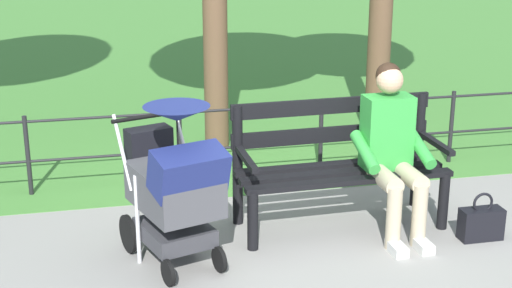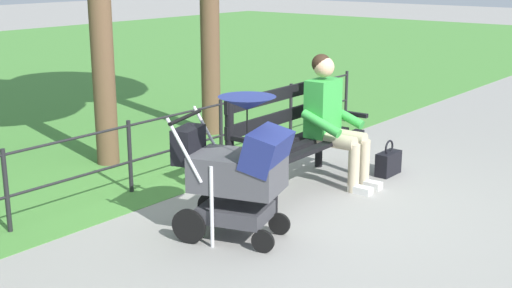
{
  "view_description": "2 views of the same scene",
  "coord_description": "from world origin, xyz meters",
  "px_view_note": "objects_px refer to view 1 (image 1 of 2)",
  "views": [
    {
      "loc": [
        1.38,
        5.17,
        2.46
      ],
      "look_at": [
        0.23,
        -0.01,
        0.72
      ],
      "focal_mm": 53.91,
      "sensor_mm": 36.0,
      "label": 1
    },
    {
      "loc": [
        4.69,
        3.57,
        2.11
      ],
      "look_at": [
        0.41,
        0.12,
        0.65
      ],
      "focal_mm": 47.68,
      "sensor_mm": 36.0,
      "label": 2
    }
  ],
  "objects_px": {
    "park_bench": "(338,158)",
    "handbag": "(481,223)",
    "person_on_bench": "(392,146)",
    "stroller": "(175,183)"
  },
  "relations": [
    {
      "from": "park_bench",
      "to": "person_on_bench",
      "type": "distance_m",
      "value": 0.44
    },
    {
      "from": "park_bench",
      "to": "handbag",
      "type": "height_order",
      "value": "park_bench"
    },
    {
      "from": "park_bench",
      "to": "handbag",
      "type": "relative_size",
      "value": 4.36
    },
    {
      "from": "park_bench",
      "to": "person_on_bench",
      "type": "height_order",
      "value": "person_on_bench"
    },
    {
      "from": "person_on_bench",
      "to": "handbag",
      "type": "distance_m",
      "value": 0.88
    },
    {
      "from": "person_on_bench",
      "to": "stroller",
      "type": "height_order",
      "value": "person_on_bench"
    },
    {
      "from": "person_on_bench",
      "to": "handbag",
      "type": "xyz_separation_m",
      "value": [
        -0.61,
        0.31,
        -0.55
      ]
    },
    {
      "from": "park_bench",
      "to": "handbag",
      "type": "distance_m",
      "value": 1.16
    },
    {
      "from": "stroller",
      "to": "handbag",
      "type": "xyz_separation_m",
      "value": [
        -2.25,
        0.11,
        -0.47
      ]
    },
    {
      "from": "park_bench",
      "to": "handbag",
      "type": "bearing_deg",
      "value": 150.71
    }
  ]
}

